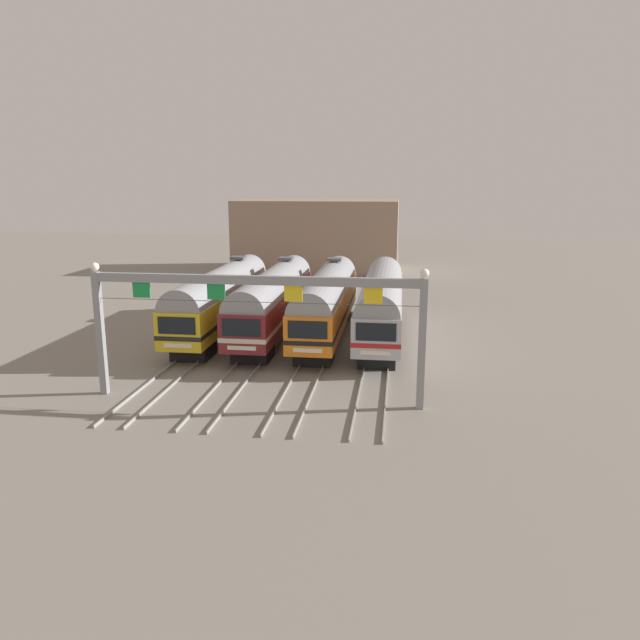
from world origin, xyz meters
TOP-DOWN VIEW (x-y plane):
  - ground_plane at (0.00, 0.00)m, footprint 160.00×160.00m
  - track_bed at (-0.00, 17.00)m, footprint 13.17×70.00m
  - commuter_train_yellow at (-5.83, -0.00)m, footprint 2.88×18.06m
  - commuter_train_maroon at (-1.94, -0.00)m, footprint 2.88×18.06m
  - commuter_train_orange at (1.94, -0.00)m, footprint 2.88×18.06m
  - commuter_train_stainless at (5.83, -0.01)m, footprint 2.88×18.06m
  - catenary_gantry at (0.00, -13.50)m, footprint 16.91×0.44m
  - maintenance_building at (-3.28, 33.33)m, footprint 19.86×10.00m

SIDE VIEW (x-z plane):
  - ground_plane at x=0.00m, z-range 0.00..0.00m
  - track_bed at x=0.00m, z-range 0.00..0.15m
  - commuter_train_stainless at x=5.83m, z-range 0.30..5.07m
  - commuter_train_yellow at x=-5.83m, z-range 0.16..5.21m
  - commuter_train_maroon at x=-1.94m, z-range 0.16..5.21m
  - commuter_train_orange at x=1.94m, z-range 0.16..5.21m
  - maintenance_building at x=-3.28m, z-range 0.00..8.61m
  - catenary_gantry at x=0.00m, z-range 1.60..8.57m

